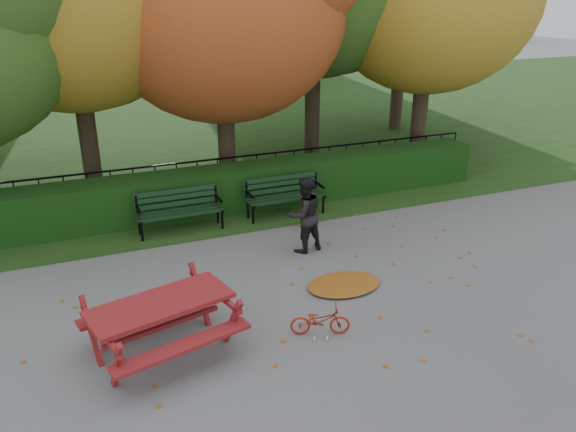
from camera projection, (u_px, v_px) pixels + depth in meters
name	position (u px, v px, depth m)	size (l,w,h in m)	color
ground	(305.00, 301.00, 9.35)	(90.00, 90.00, 0.00)	slate
grass_strip	(157.00, 124.00, 21.35)	(90.00, 90.00, 0.00)	#183512
hedge	(228.00, 189.00, 13.02)	(13.00, 0.90, 1.00)	black
iron_fence	(218.00, 177.00, 13.69)	(14.00, 0.04, 1.02)	black
bench_left	(179.00, 207.00, 11.87)	(1.80, 0.57, 0.88)	black
bench_right	(284.00, 193.00, 12.71)	(1.80, 0.57, 0.88)	black
picnic_table	(161.00, 313.00, 7.78)	(2.27, 2.00, 0.95)	maroon
leaf_pile	(344.00, 284.00, 9.77)	(1.32, 0.92, 0.09)	brown
leaf_scatter	(298.00, 292.00, 9.60)	(9.00, 5.70, 0.01)	brown
child	(306.00, 204.00, 12.02)	(0.39, 0.26, 1.07)	#3C1C13
adult	(304.00, 215.00, 10.85)	(0.74, 0.58, 1.53)	black
bicycle	(320.00, 320.00, 8.36)	(0.31, 0.89, 0.47)	#A51D0F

